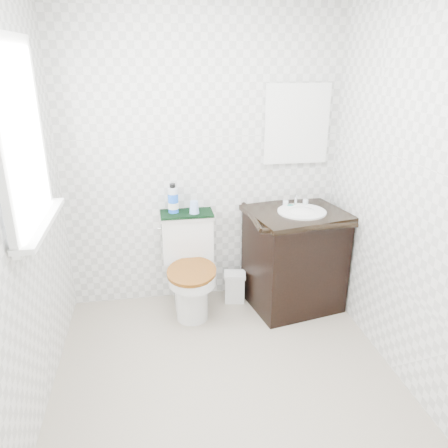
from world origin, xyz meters
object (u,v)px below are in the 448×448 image
object	(u,v)px
trash_bin	(235,287)
mouthwash_bottle	(173,199)
vanity	(294,256)
cup	(194,207)
toilet	(190,271)

from	to	relation	value
trash_bin	mouthwash_bottle	distance (m)	0.91
vanity	mouthwash_bottle	bearing A→B (deg)	167.51
vanity	mouthwash_bottle	distance (m)	1.08
trash_bin	cup	distance (m)	0.78
cup	toilet	bearing A→B (deg)	-121.68
vanity	toilet	bearing A→B (deg)	175.57
toilet	trash_bin	distance (m)	0.44
trash_bin	cup	bearing A→B (deg)	172.42
cup	trash_bin	bearing A→B (deg)	-7.58
toilet	cup	size ratio (longest dim) A/B	7.95
vanity	cup	distance (m)	0.90
toilet	cup	distance (m)	0.51
toilet	vanity	distance (m)	0.85
toilet	vanity	bearing A→B (deg)	-4.43
mouthwash_bottle	trash_bin	bearing A→B (deg)	-10.81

